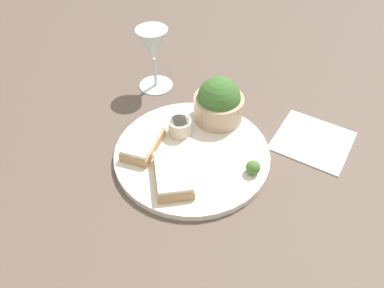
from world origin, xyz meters
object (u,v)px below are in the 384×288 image
(sauce_ramekin, at_px, (180,126))
(napkin, at_px, (313,140))
(cheese_toast_near, at_px, (173,175))
(wine_glass, at_px, (153,48))
(cheese_toast_far, at_px, (143,142))
(salad_bowl, at_px, (219,102))

(sauce_ramekin, xyz_separation_m, napkin, (0.02, -0.27, -0.03))
(cheese_toast_near, height_order, wine_glass, wine_glass)
(cheese_toast_near, height_order, cheese_toast_far, same)
(salad_bowl, bearing_deg, cheese_toast_far, 126.65)
(salad_bowl, relative_size, cheese_toast_near, 0.90)
(salad_bowl, xyz_separation_m, napkin, (-0.04, -0.20, -0.05))
(cheese_toast_near, xyz_separation_m, cheese_toast_far, (0.08, 0.07, 0.00))
(sauce_ramekin, height_order, cheese_toast_near, sauce_ramekin)
(cheese_toast_near, distance_m, wine_glass, 0.32)
(salad_bowl, distance_m, wine_glass, 0.20)
(wine_glass, bearing_deg, salad_bowl, -127.22)
(sauce_ramekin, height_order, cheese_toast_far, sauce_ramekin)
(sauce_ramekin, bearing_deg, wine_glass, 24.83)
(cheese_toast_near, xyz_separation_m, napkin, (0.14, -0.27, -0.02))
(sauce_ramekin, distance_m, wine_glass, 0.20)
(salad_bowl, relative_size, wine_glass, 0.71)
(cheese_toast_far, height_order, wine_glass, wine_glass)
(salad_bowl, bearing_deg, cheese_toast_near, 158.49)
(salad_bowl, relative_size, sauce_ramekin, 2.23)
(cheese_toast_near, distance_m, cheese_toast_far, 0.10)
(salad_bowl, relative_size, napkin, 0.55)
(salad_bowl, xyz_separation_m, cheese_toast_near, (-0.18, 0.07, -0.03))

